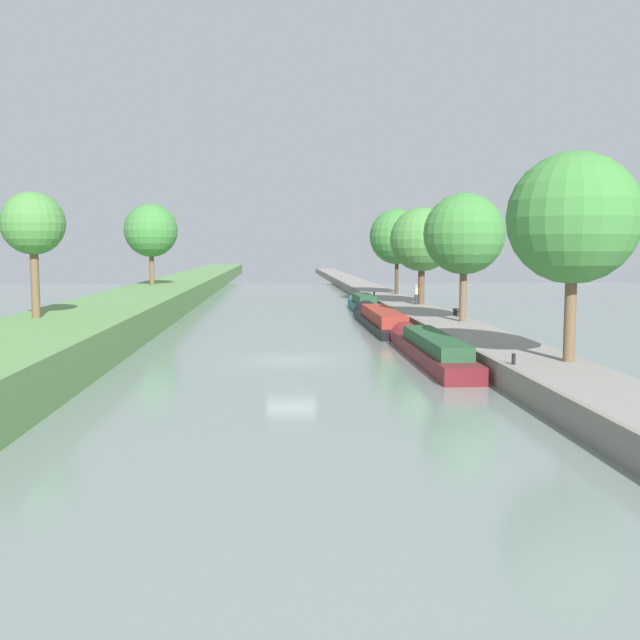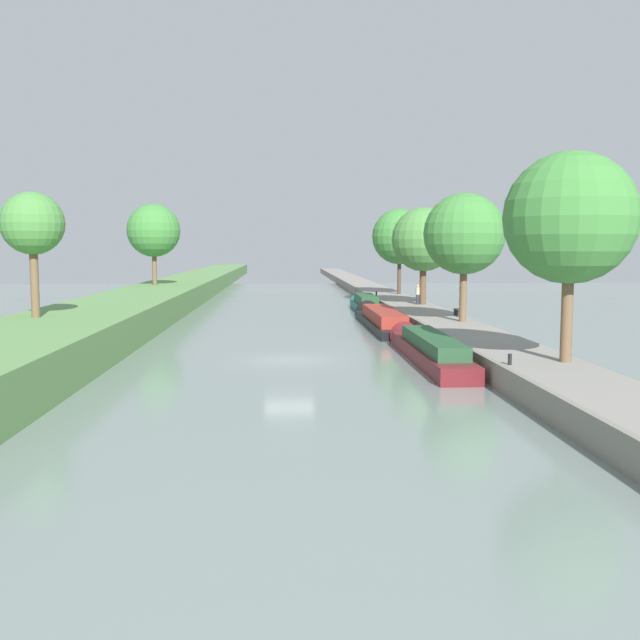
{
  "view_description": "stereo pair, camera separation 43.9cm",
  "coord_description": "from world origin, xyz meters",
  "views": [
    {
      "loc": [
        -0.73,
        -36.49,
        5.72
      ],
      "look_at": [
        2.12,
        10.69,
        1.0
      ],
      "focal_mm": 40.56,
      "sensor_mm": 36.0,
      "label": 1
    },
    {
      "loc": [
        -0.29,
        -36.51,
        5.72
      ],
      "look_at": [
        2.12,
        10.69,
        1.0
      ],
      "focal_mm": 40.56,
      "sensor_mm": 36.0,
      "label": 2
    }
  ],
  "objects": [
    {
      "name": "person_walking",
      "position": [
        10.95,
        23.29,
        1.89
      ],
      "size": [
        0.34,
        0.34,
        1.66
      ],
      "color": "#282D42",
      "rests_on": "right_towpath"
    },
    {
      "name": "tree_rightbank_midfar",
      "position": [
        11.39,
        23.36,
        6.41
      ],
      "size": [
        5.31,
        5.31,
        8.07
      ],
      "color": "brown",
      "rests_on": "right_towpath"
    },
    {
      "name": "mooring_bollard_far",
      "position": [
        8.84,
        33.83,
        1.24
      ],
      "size": [
        0.16,
        0.16,
        0.45
      ],
      "color": "black",
      "rests_on": "right_towpath"
    },
    {
      "name": "right_towpath",
      "position": [
        10.43,
        0.0,
        0.51
      ],
      "size": [
        3.78,
        260.0,
        1.02
      ],
      "color": "gray",
      "rests_on": "ground_plane"
    },
    {
      "name": "narrowboat_maroon",
      "position": [
        7.06,
        -0.33,
        0.6
      ],
      "size": [
        1.84,
        14.47,
        1.92
      ],
      "color": "maroon",
      "rests_on": "ground_plane"
    },
    {
      "name": "narrowboat_black",
      "position": [
        6.8,
        15.77,
        0.55
      ],
      "size": [
        2.16,
        16.98,
        2.12
      ],
      "color": "black",
      "rests_on": "ground_plane"
    },
    {
      "name": "left_grassy_bank",
      "position": [
        -12.06,
        0.0,
        1.0
      ],
      "size": [
        7.04,
        260.0,
        2.01
      ],
      "color": "#5B894C",
      "rests_on": "ground_plane"
    },
    {
      "name": "narrowboat_teal",
      "position": [
        7.17,
        29.22,
        0.62
      ],
      "size": [
        1.87,
        10.51,
        2.03
      ],
      "color": "#195B60",
      "rests_on": "ground_plane"
    },
    {
      "name": "park_bench",
      "position": [
        11.87,
        12.81,
        1.36
      ],
      "size": [
        0.44,
        1.5,
        0.47
      ],
      "color": "#333338",
      "rests_on": "right_towpath"
    },
    {
      "name": "mooring_bollard_near",
      "position": [
        8.84,
        -8.11,
        1.24
      ],
      "size": [
        0.16,
        0.16,
        0.45
      ],
      "color": "black",
      "rests_on": "right_towpath"
    },
    {
      "name": "tree_rightbank_midnear",
      "position": [
        11.22,
        9.12,
        6.6
      ],
      "size": [
        5.17,
        5.17,
        8.19
      ],
      "color": "brown",
      "rests_on": "right_towpath"
    },
    {
      "name": "tree_leftbank_upstream",
      "position": [
        -13.55,
        2.74,
        6.96
      ],
      "size": [
        3.33,
        3.33,
        6.69
      ],
      "color": "brown",
      "rests_on": "left_grassy_bank"
    },
    {
      "name": "tree_rightbank_far",
      "position": [
        11.59,
        36.99,
        6.87
      ],
      "size": [
        5.64,
        5.64,
        8.69
      ],
      "color": "#4C3828",
      "rests_on": "right_towpath"
    },
    {
      "name": "ground_plane",
      "position": [
        0.0,
        0.0,
        0.0
      ],
      "size": [
        160.0,
        160.0,
        0.0
      ],
      "primitive_type": "plane",
      "color": "slate"
    },
    {
      "name": "tree_leftbank_downstream",
      "position": [
        -13.17,
        36.71,
        7.46
      ],
      "size": [
        5.29,
        5.29,
        8.11
      ],
      "color": "brown",
      "rests_on": "left_grassy_bank"
    },
    {
      "name": "tree_rightbank_near",
      "position": [
        11.38,
        -7.47,
        6.92
      ],
      "size": [
        5.39,
        5.39,
        8.62
      ],
      "color": "brown",
      "rests_on": "right_towpath"
    },
    {
      "name": "stone_quay",
      "position": [
        8.41,
        0.0,
        0.53
      ],
      "size": [
        0.25,
        260.0,
        1.07
      ],
      "color": "gray",
      "rests_on": "ground_plane"
    }
  ]
}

